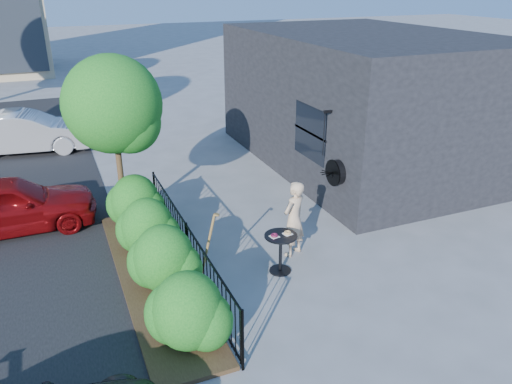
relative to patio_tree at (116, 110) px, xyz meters
name	(u,v)px	position (x,y,z in m)	size (l,w,h in m)	color
ground	(257,257)	(2.24, -2.76, -2.76)	(120.00, 120.00, 0.00)	gray
shop_building	(362,98)	(7.73, 1.74, -0.76)	(6.22, 9.00, 4.00)	black
fence	(187,247)	(0.74, -2.76, -2.20)	(0.05, 6.05, 1.10)	black
planting_bed	(155,277)	(0.04, -2.76, -2.72)	(1.30, 6.00, 0.08)	#382616
shrubs	(156,244)	(0.14, -2.66, -2.06)	(1.10, 5.60, 1.24)	#16601A
patio_tree	(116,110)	(0.00, 0.00, 0.00)	(2.20, 2.20, 3.94)	#3F2B19
cafe_table	(281,247)	(2.44, -3.47, -2.19)	(0.66, 0.66, 0.88)	black
woman	(294,219)	(3.00, -2.94, -1.93)	(0.61, 0.40, 1.67)	tan
shovel	(206,252)	(0.98, -3.23, -2.12)	(0.49, 0.19, 1.46)	brown
car_red	(7,205)	(-2.61, 0.57, -2.10)	(1.57, 3.89, 1.33)	maroon
car_silver	(26,132)	(-2.23, 6.69, -2.06)	(1.48, 4.24, 1.40)	#B8B8BD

